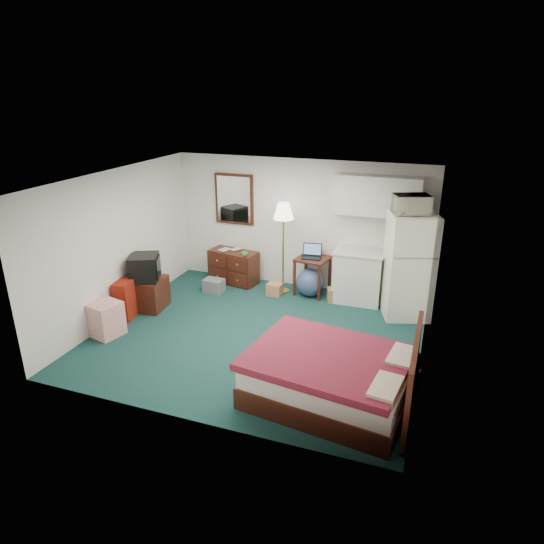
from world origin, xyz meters
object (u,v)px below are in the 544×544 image
at_px(floor_lamp, 283,249).
at_px(tv_stand, 149,294).
at_px(fridge, 409,266).
at_px(bed, 330,377).
at_px(kitchen_counter, 358,276).
at_px(desk, 312,276).
at_px(dresser, 234,267).
at_px(suitcase, 125,300).

xyz_separation_m(floor_lamp, tv_stand, (-2.01, -1.53, -0.59)).
height_order(fridge, bed, fridge).
relative_size(floor_lamp, kitchen_counter, 1.86).
distance_m(floor_lamp, desk, 0.76).
bearing_deg(dresser, tv_stand, -109.86).
bearing_deg(suitcase, kitchen_counter, 21.36).
relative_size(tv_stand, suitcase, 0.91).
bearing_deg(floor_lamp, fridge, -6.00).
height_order(kitchen_counter, suitcase, kitchen_counter).
relative_size(dresser, tv_stand, 1.61).
height_order(floor_lamp, suitcase, floor_lamp).
height_order(fridge, tv_stand, fridge).
distance_m(dresser, suitcase, 2.37).
bearing_deg(kitchen_counter, suitcase, -150.86).
bearing_deg(dresser, suitcase, -107.37).
xyz_separation_m(floor_lamp, suitcase, (-2.16, -2.00, -0.54)).
bearing_deg(dresser, desk, 9.79).
bearing_deg(tv_stand, kitchen_counter, 18.14).
xyz_separation_m(floor_lamp, fridge, (2.32, -0.24, 0.03)).
bearing_deg(desk, dresser, -171.35).
relative_size(dresser, kitchen_counter, 1.04).
bearing_deg(fridge, desk, 150.99).
xyz_separation_m(dresser, desk, (1.64, -0.00, 0.03)).
bearing_deg(tv_stand, suitcase, -114.61).
relative_size(dresser, suitcase, 1.46).
height_order(floor_lamp, fridge, fridge).
distance_m(floor_lamp, fridge, 2.33).
bearing_deg(floor_lamp, suitcase, -137.27).
relative_size(dresser, floor_lamp, 0.56).
bearing_deg(kitchen_counter, dresser, 178.56).
xyz_separation_m(kitchen_counter, bed, (0.24, -3.17, -0.16)).
height_order(floor_lamp, bed, floor_lamp).
relative_size(kitchen_counter, fridge, 0.52).
bearing_deg(bed, kitchen_counter, 102.16).
relative_size(floor_lamp, desk, 2.42).
distance_m(floor_lamp, suitcase, 3.00).
distance_m(desk, suitcase, 3.44).
relative_size(desk, kitchen_counter, 0.77).
bearing_deg(desk, floor_lamp, -160.55).
distance_m(desk, fridge, 1.88).
bearing_deg(desk, bed, -62.01).
relative_size(dresser, bed, 0.50).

